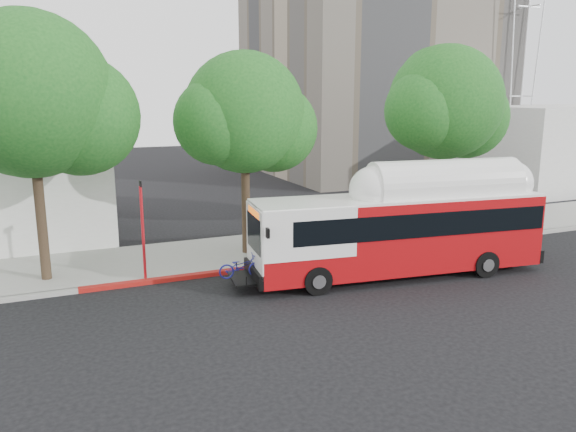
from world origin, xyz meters
The scene contains 10 objects.
ground centered at (0.00, 0.00, 0.00)m, with size 120.00×120.00×0.00m, color black.
sidewalk centered at (0.00, 6.50, 0.07)m, with size 60.00×5.00×0.15m, color gray.
curb_strip centered at (0.00, 3.90, 0.07)m, with size 60.00×0.30×0.15m, color gray.
red_curb_segment centered at (-3.00, 3.90, 0.08)m, with size 10.00×0.32×0.16m, color maroon.
street_tree_left centered at (-8.53, 5.56, 6.60)m, with size 6.67×5.80×9.74m.
street_tree_mid centered at (-0.59, 6.06, 5.91)m, with size 5.75×5.00×8.62m.
street_tree_right centered at (9.44, 5.86, 6.26)m, with size 6.21×5.40×9.18m.
horizon_block centered at (30.00, 16.00, 3.00)m, with size 20.00×12.00×6.00m, color silver.
transit_bus centered at (3.52, 1.10, 1.66)m, with size 12.21×3.69×3.56m.
signal_pole centered at (-5.61, 4.15, 1.96)m, with size 0.11×0.36×3.82m.
Camera 1 is at (-8.51, -16.29, 6.85)m, focal length 35.00 mm.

